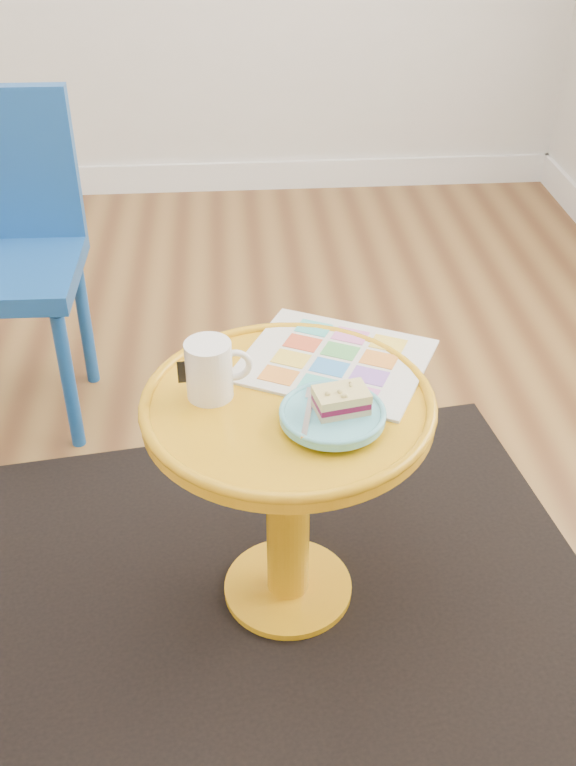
{
  "coord_description": "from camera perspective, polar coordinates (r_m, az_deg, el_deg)",
  "views": [
    {
      "loc": [
        0.6,
        -1.51,
        1.41
      ],
      "look_at": [
        0.7,
        -0.27,
        0.54
      ],
      "focal_mm": 40.0,
      "sensor_mm": 36.0,
      "label": 1
    }
  ],
  "objects": [
    {
      "name": "rug",
      "position": [
        1.88,
        0.0,
        -13.7
      ],
      "size": [
        1.44,
        1.27,
        0.01
      ],
      "primitive_type": "cube",
      "rotation": [
        0.0,
        0.0,
        0.14
      ],
      "color": "black",
      "rests_on": "ground"
    },
    {
      "name": "newspaper",
      "position": [
        1.64,
        3.15,
        1.51
      ],
      "size": [
        0.43,
        0.41,
        0.01
      ],
      "primitive_type": "cube",
      "rotation": [
        0.0,
        0.0,
        -0.46
      ],
      "color": "silver",
      "rests_on": "side_table"
    },
    {
      "name": "chair",
      "position": [
        2.28,
        -18.38,
        8.95
      ],
      "size": [
        0.38,
        0.38,
        0.84
      ],
      "rotation": [
        0.0,
        0.0,
        -0.02
      ],
      "color": "#174B97",
      "rests_on": "ground"
    },
    {
      "name": "mug",
      "position": [
        1.53,
        -5.21,
        1.0
      ],
      "size": [
        0.12,
        0.08,
        0.11
      ],
      "rotation": [
        0.0,
        0.0,
        0.07
      ],
      "color": "white",
      "rests_on": "side_table"
    },
    {
      "name": "fork",
      "position": [
        1.47,
        1.39,
        -1.83
      ],
      "size": [
        0.04,
        0.14,
        0.0
      ],
      "rotation": [
        0.0,
        0.0,
        -0.21
      ],
      "color": "silver",
      "rests_on": "plate"
    },
    {
      "name": "plate",
      "position": [
        1.47,
        2.99,
        -2.17
      ],
      "size": [
        0.18,
        0.18,
        0.02
      ],
      "color": "#63C2D1",
      "rests_on": "newspaper"
    },
    {
      "name": "cake_slice",
      "position": [
        1.46,
        3.58,
        -1.15
      ],
      "size": [
        0.1,
        0.08,
        0.04
      ],
      "rotation": [
        0.0,
        0.0,
        0.2
      ],
      "color": "#D3BC8C",
      "rests_on": "plate"
    },
    {
      "name": "side_table",
      "position": [
        1.62,
        0.0,
        -5.28
      ],
      "size": [
        0.53,
        0.53,
        0.5
      ],
      "color": "orange",
      "rests_on": "ground"
    }
  ]
}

